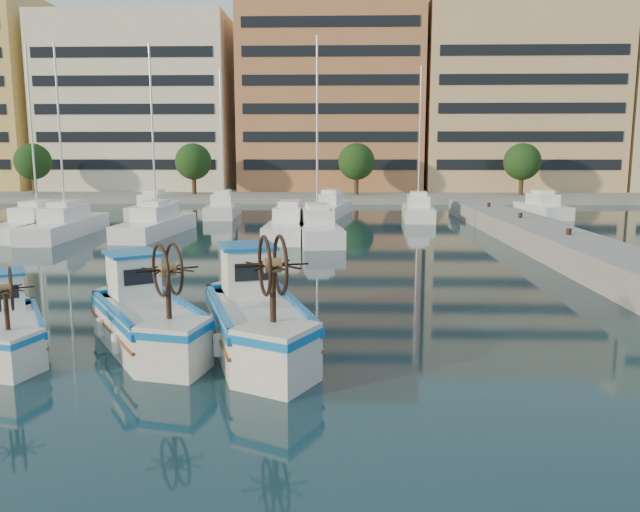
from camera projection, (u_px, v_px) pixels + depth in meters
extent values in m
plane|color=#193A42|center=(256.00, 347.00, 16.23)|extent=(300.00, 300.00, 0.00)
cube|color=gray|center=(625.00, 271.00, 23.63)|extent=(3.00, 60.00, 1.20)
cube|color=gray|center=(323.00, 190.00, 82.28)|extent=(180.00, 40.00, 0.60)
cube|color=beige|center=(142.00, 106.00, 79.28)|extent=(23.00, 14.00, 21.00)
cube|color=black|center=(124.00, 101.00, 72.37)|extent=(21.16, 0.12, 18.90)
cube|color=#B27045|center=(331.00, 89.00, 78.22)|extent=(22.00, 14.00, 25.00)
cube|color=black|center=(330.00, 83.00, 71.31)|extent=(20.24, 0.12, 22.50)
cube|color=tan|center=(515.00, 101.00, 77.76)|extent=(23.00, 14.00, 22.00)
cube|color=black|center=(532.00, 95.00, 70.85)|extent=(21.16, 0.12, 19.80)
cylinder|color=#3F2B19|center=(35.00, 186.00, 69.75)|extent=(0.50, 0.50, 3.00)
sphere|color=#1F4318|center=(33.00, 161.00, 69.32)|extent=(4.00, 4.00, 4.00)
cylinder|color=#3F2B19|center=(194.00, 186.00, 69.20)|extent=(0.50, 0.50, 3.00)
sphere|color=#1F4318|center=(193.00, 162.00, 68.76)|extent=(4.00, 4.00, 4.00)
cylinder|color=#3F2B19|center=(356.00, 186.00, 68.65)|extent=(0.50, 0.50, 3.00)
sphere|color=#1F4318|center=(356.00, 162.00, 68.21)|extent=(4.00, 4.00, 4.00)
cylinder|color=#3F2B19|center=(521.00, 187.00, 68.10)|extent=(0.50, 0.50, 3.00)
sphere|color=#1F4318|center=(522.00, 162.00, 67.66)|extent=(4.00, 4.00, 4.00)
cube|color=white|center=(39.00, 227.00, 38.59)|extent=(2.39, 8.98, 1.00)
cylinder|color=silver|center=(32.00, 137.00, 37.71)|extent=(0.12, 0.12, 11.00)
cube|color=white|center=(66.00, 228.00, 38.37)|extent=(2.65, 9.96, 1.00)
cylinder|color=silver|center=(60.00, 137.00, 37.48)|extent=(0.12, 0.12, 11.00)
cube|color=white|center=(157.00, 227.00, 38.75)|extent=(2.89, 9.42, 1.00)
cylinder|color=silver|center=(153.00, 137.00, 37.86)|extent=(0.12, 0.12, 11.00)
cube|color=white|center=(290.00, 227.00, 38.48)|extent=(2.47, 9.95, 1.00)
cube|color=white|center=(317.00, 232.00, 36.43)|extent=(3.32, 8.45, 1.00)
cylinder|color=silver|center=(317.00, 136.00, 35.54)|extent=(0.12, 0.12, 11.00)
cube|color=white|center=(155.00, 210.00, 50.40)|extent=(2.26, 8.23, 1.00)
cube|color=white|center=(223.00, 211.00, 50.15)|extent=(2.63, 7.32, 1.00)
cylinder|color=silver|center=(222.00, 141.00, 49.26)|extent=(0.12, 0.12, 11.00)
cube|color=white|center=(331.00, 210.00, 51.00)|extent=(3.66, 8.91, 1.00)
cube|color=white|center=(418.00, 213.00, 48.13)|extent=(2.69, 7.45, 1.00)
cylinder|color=silver|center=(420.00, 141.00, 47.25)|extent=(0.12, 0.12, 11.00)
cube|color=white|center=(542.00, 210.00, 50.26)|extent=(2.79, 7.22, 1.00)
cube|color=silver|center=(8.00, 335.00, 15.65)|extent=(3.16, 3.92, 0.91)
cube|color=#0D64B5|center=(7.00, 322.00, 15.59)|extent=(3.25, 4.03, 0.14)
cube|color=#1835BE|center=(7.00, 324.00, 15.60)|extent=(2.68, 3.43, 0.05)
cube|color=white|center=(3.00, 292.00, 16.40)|extent=(1.38, 1.45, 0.95)
cube|color=#0D64B5|center=(2.00, 272.00, 16.32)|extent=(1.56, 1.62, 0.07)
cylinder|color=#331E14|center=(7.00, 312.00, 14.14)|extent=(0.10, 0.10, 1.00)
cylinder|color=brown|center=(5.00, 289.00, 14.06)|extent=(0.36, 0.35, 0.24)
torus|color=#331E14|center=(11.00, 289.00, 14.12)|extent=(0.56, 0.91, 1.01)
cube|color=silver|center=(148.00, 327.00, 16.06)|extent=(3.95, 4.72, 1.10)
cube|color=#0D64B5|center=(147.00, 311.00, 15.99)|extent=(4.07, 4.87, 0.17)
cube|color=#1835BE|center=(147.00, 314.00, 16.00)|extent=(3.37, 4.13, 0.06)
cube|color=white|center=(134.00, 276.00, 16.95)|extent=(1.70, 1.77, 1.15)
cube|color=#0D64B5|center=(132.00, 253.00, 16.85)|extent=(1.92, 1.98, 0.08)
cylinder|color=#331E14|center=(169.00, 297.00, 14.27)|extent=(0.13, 0.13, 1.22)
cylinder|color=brown|center=(167.00, 270.00, 14.17)|extent=(0.44, 0.43, 0.29)
torus|color=#331E14|center=(161.00, 270.00, 14.09)|extent=(0.72, 1.07, 1.23)
torus|color=#331E14|center=(174.00, 269.00, 14.25)|extent=(0.72, 1.07, 1.23)
cube|color=silver|center=(257.00, 329.00, 15.73)|extent=(3.41, 5.21, 1.20)
cube|color=#0D64B5|center=(257.00, 311.00, 15.66)|extent=(3.51, 5.37, 0.18)
cube|color=#1835BE|center=(257.00, 314.00, 15.67)|extent=(2.83, 4.61, 0.07)
cube|color=white|center=(248.00, 271.00, 16.84)|extent=(1.65, 1.80, 1.26)
cube|color=#0D64B5|center=(247.00, 246.00, 16.73)|extent=(1.86, 2.01, 0.09)
cylinder|color=#331E14|center=(273.00, 297.00, 13.57)|extent=(0.14, 0.14, 1.33)
cylinder|color=brown|center=(273.00, 265.00, 13.46)|extent=(0.45, 0.42, 0.32)
torus|color=#331E14|center=(265.00, 266.00, 13.41)|extent=(0.48, 1.30, 1.34)
torus|color=#331E14|center=(280.00, 265.00, 13.50)|extent=(0.48, 1.30, 1.34)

